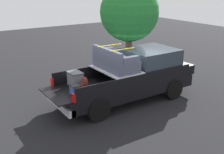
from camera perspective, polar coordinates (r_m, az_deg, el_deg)
ground_plane at (r=11.29m, az=2.55°, el=-4.75°), size 40.00×40.00×0.00m
pickup_truck at (r=11.16m, az=4.21°, el=0.33°), size 6.05×2.06×2.23m
tree_background at (r=11.91m, az=3.53°, el=12.82°), size 2.43×2.43×4.52m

